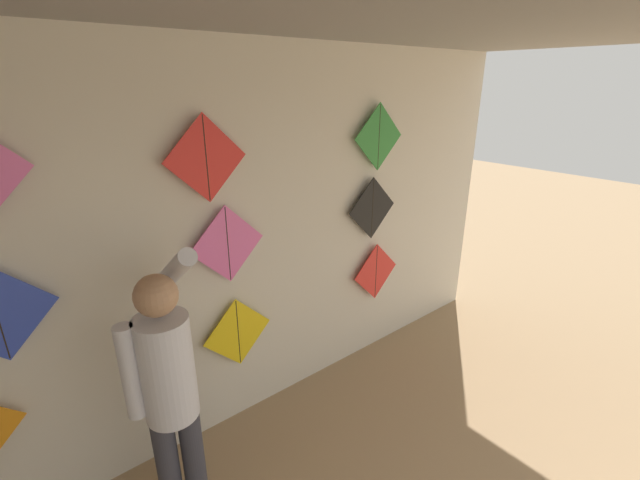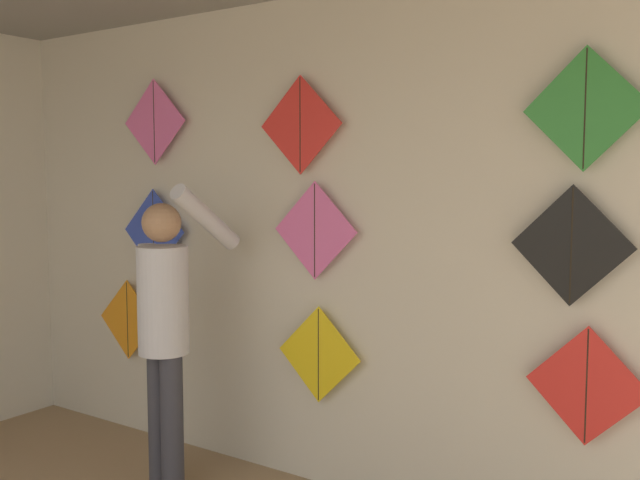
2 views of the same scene
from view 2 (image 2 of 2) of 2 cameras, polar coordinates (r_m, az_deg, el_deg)
back_panel at (r=4.05m, az=0.86°, el=-0.42°), size 5.95×0.06×2.80m
shopkeeper at (r=4.10m, az=-12.28°, el=-6.29°), size 0.44×0.57×1.75m
kite_0 at (r=5.13m, az=-15.13°, el=-6.17°), size 0.55×0.01×0.55m
kite_1 at (r=4.09m, az=-0.10°, el=-9.15°), size 0.55×0.01×0.55m
kite_2 at (r=3.50m, az=20.56°, el=-10.88°), size 0.55×0.01×0.55m
kite_3 at (r=4.84m, az=-13.16°, el=0.72°), size 0.55×0.01×0.55m
kite_4 at (r=3.99m, az=-0.41°, el=0.76°), size 0.55×0.01×0.55m
kite_5 at (r=3.40m, az=19.48°, el=-0.43°), size 0.55×0.01×0.55m
kite_6 at (r=4.82m, az=-13.11°, el=9.19°), size 0.55×0.01×0.55m
kite_7 at (r=4.04m, az=-1.58°, el=9.19°), size 0.55×0.01×0.55m
kite_8 at (r=3.39m, az=20.46°, el=9.81°), size 0.55×0.01×0.55m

